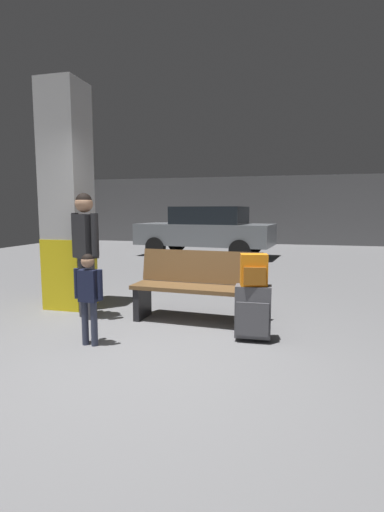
% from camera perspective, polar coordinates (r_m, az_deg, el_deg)
% --- Properties ---
extents(ground_plane, '(18.00, 18.00, 0.10)m').
position_cam_1_polar(ground_plane, '(7.33, 3.97, -4.45)').
color(ground_plane, slate).
extents(garage_back_wall, '(18.00, 0.12, 2.80)m').
position_cam_1_polar(garage_back_wall, '(15.99, 9.63, 6.89)').
color(garage_back_wall, '#565658').
rests_on(garage_back_wall, ground_plane).
extents(structural_pillar, '(0.57, 0.57, 3.17)m').
position_cam_1_polar(structural_pillar, '(5.67, -18.46, 8.34)').
color(structural_pillar, yellow).
rests_on(structural_pillar, ground_plane).
extents(bench, '(1.63, 0.62, 0.89)m').
position_cam_1_polar(bench, '(4.74, 0.73, -4.73)').
color(bench, brown).
rests_on(bench, ground_plane).
extents(suitcase, '(0.39, 0.24, 0.60)m').
position_cam_1_polar(suitcase, '(4.12, 9.27, -8.37)').
color(suitcase, '#4C4C51').
rests_on(suitcase, ground_plane).
extents(backpack_bright, '(0.31, 0.24, 0.34)m').
position_cam_1_polar(backpack_bright, '(4.02, 9.41, -2.17)').
color(backpack_bright, orange).
rests_on(backpack_bright, suitcase).
extents(child, '(0.33, 0.20, 0.96)m').
position_cam_1_polar(child, '(4.01, -15.50, -4.93)').
color(child, '#33384C').
rests_on(child, ground_plane).
extents(adult, '(0.50, 0.32, 1.62)m').
position_cam_1_polar(adult, '(5.00, -15.97, 2.10)').
color(adult, '#38383D').
rests_on(adult, ground_plane).
extents(parked_car_far, '(4.28, 2.20, 1.51)m').
position_cam_1_polar(parked_car_far, '(11.50, 2.18, 4.01)').
color(parked_car_far, slate).
rests_on(parked_car_far, ground_plane).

